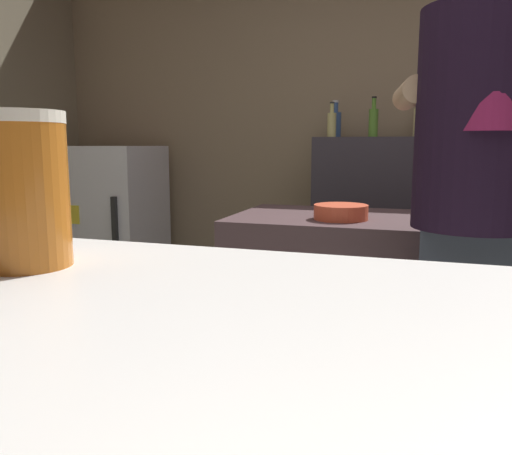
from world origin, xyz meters
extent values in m
cube|color=#947F61|center=(0.00, 2.20, 1.35)|extent=(5.20, 0.10, 2.70)
cube|color=#473336|center=(0.35, 0.72, 0.44)|extent=(2.10, 0.60, 0.88)
cube|color=#3A353D|center=(-0.18, 1.92, 0.60)|extent=(0.88, 0.36, 1.21)
cube|color=white|center=(-2.03, 1.75, 0.58)|extent=(0.64, 0.55, 1.15)
cube|color=#262626|center=(-1.81, 1.46, 0.63)|extent=(0.03, 0.03, 0.42)
cube|color=yellow|center=(-2.13, 1.47, 0.72)|extent=(0.10, 0.01, 0.12)
cube|color=#2C313B|center=(0.16, 0.27, 0.46)|extent=(0.28, 0.20, 0.92)
cylinder|color=black|center=(0.16, 0.27, 1.23)|extent=(0.34, 0.34, 0.60)
cone|color=#8C1E4C|center=(0.18, 0.18, 1.42)|extent=(0.18, 0.18, 0.44)
cylinder|color=tan|center=(-0.03, 0.41, 1.32)|extent=(0.12, 0.33, 0.08)
cylinder|color=#D24F31|center=(-0.27, 0.62, 0.91)|extent=(0.20, 0.20, 0.06)
cylinder|color=white|center=(0.01, -1.27, 1.17)|extent=(0.08, 0.08, 0.01)
cylinder|color=#BC661E|center=(-0.34, -0.92, 1.11)|extent=(0.08, 0.08, 0.13)
cylinder|color=#ECE6CF|center=(-0.34, -0.92, 1.19)|extent=(0.08, 0.08, 0.01)
cylinder|color=#CCC677|center=(-0.52, 1.86, 1.28)|extent=(0.05, 0.05, 0.14)
cylinder|color=#CCC677|center=(-0.52, 1.86, 1.38)|extent=(0.02, 0.02, 0.06)
cylinder|color=#333333|center=(-0.52, 1.86, 1.41)|extent=(0.03, 0.03, 0.01)
cylinder|color=#D1C685|center=(-0.02, 2.02, 1.29)|extent=(0.06, 0.06, 0.17)
cylinder|color=#D1C685|center=(-0.02, 2.02, 1.41)|extent=(0.03, 0.03, 0.07)
cylinder|color=#333333|center=(-0.02, 2.02, 1.45)|extent=(0.03, 0.03, 0.01)
cylinder|color=#3B5B93|center=(-0.52, 1.96, 1.28)|extent=(0.07, 0.07, 0.15)
cylinder|color=#3B5B93|center=(-0.52, 1.96, 1.39)|extent=(0.03, 0.03, 0.06)
cylinder|color=silver|center=(-0.52, 1.96, 1.43)|extent=(0.04, 0.04, 0.01)
cylinder|color=#568D30|center=(-0.27, 1.87, 1.29)|extent=(0.05, 0.05, 0.16)
cylinder|color=#568D30|center=(-0.27, 1.87, 1.40)|extent=(0.02, 0.02, 0.06)
cylinder|color=black|center=(-0.27, 1.87, 1.44)|extent=(0.03, 0.03, 0.01)
camera|label=1|loc=(0.02, -1.31, 1.16)|focal=36.23mm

